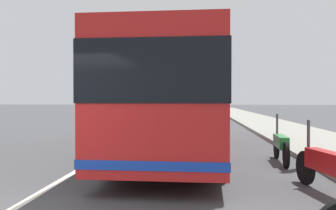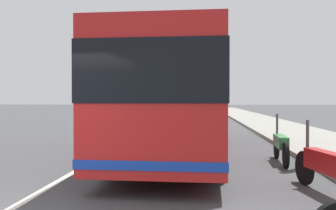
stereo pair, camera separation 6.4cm
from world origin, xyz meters
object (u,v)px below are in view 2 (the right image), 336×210
object	(u,v)px
motorcycle_nearest_curb	(281,145)
car_behind_bus	(199,109)
coach_bus	(179,96)
car_ahead_same_lane	(160,107)
car_far_distant	(187,112)
motorcycle_angled	(326,167)

from	to	relation	value
motorcycle_nearest_curb	car_behind_bus	world-z (taller)	car_behind_bus
coach_bus	motorcycle_nearest_curb	size ratio (longest dim) A/B	5.01
motorcycle_nearest_curb	car_ahead_same_lane	world-z (taller)	car_ahead_same_lane
car_far_distant	car_ahead_same_lane	world-z (taller)	car_ahead_same_lane
car_far_distant	motorcycle_nearest_curb	bearing A→B (deg)	-167.53
motorcycle_angled	car_behind_bus	bearing A→B (deg)	-6.87
coach_bus	car_far_distant	size ratio (longest dim) A/B	2.34
coach_bus	motorcycle_angled	size ratio (longest dim) A/B	4.89
coach_bus	car_ahead_same_lane	size ratio (longest dim) A/B	2.41
motorcycle_angled	motorcycle_nearest_curb	world-z (taller)	motorcycle_angled
motorcycle_angled	car_far_distant	world-z (taller)	car_far_distant
car_behind_bus	motorcycle_nearest_curb	bearing A→B (deg)	-177.26
car_behind_bus	car_ahead_same_lane	distance (m)	7.89
coach_bus	car_far_distant	distance (m)	17.29
car_far_distant	car_behind_bus	size ratio (longest dim) A/B	1.08
motorcycle_angled	car_far_distant	xyz separation A→B (m)	(21.93, 3.21, 0.20)
coach_bus	motorcycle_nearest_curb	xyz separation A→B (m)	(-1.38, -2.77, -1.32)
motorcycle_nearest_curb	car_far_distant	xyz separation A→B (m)	(18.63, 3.13, 0.21)
motorcycle_nearest_curb	car_ahead_same_lane	size ratio (longest dim) A/B	0.48
car_behind_bus	car_ahead_same_lane	world-z (taller)	car_ahead_same_lane
coach_bus	motorcycle_angled	xyz separation A→B (m)	(-4.69, -2.85, -1.30)
motorcycle_nearest_curb	car_ahead_same_lane	xyz separation A→B (m)	(34.07, 6.79, 0.28)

